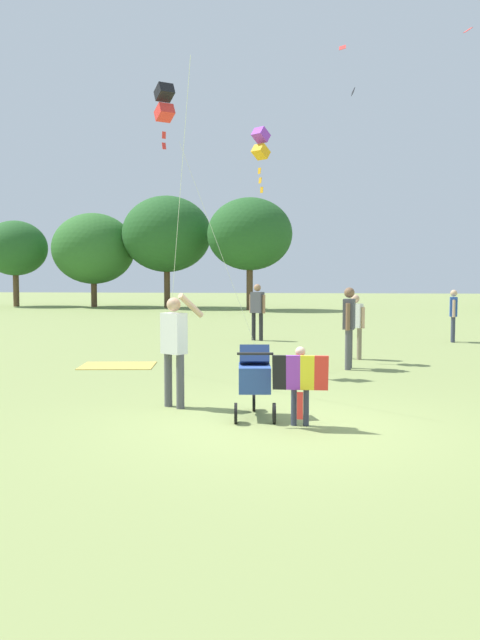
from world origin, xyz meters
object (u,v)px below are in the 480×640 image
at_px(kite_adult_black, 165,104).
at_px(person_back_turned, 257,307).
at_px(person_red_shirt, 453,311).
at_px(person_adult_flyer, 174,341).
at_px(person_couple_left, 349,321).
at_px(stroller, 254,374).
at_px(person_sitting_far, 355,321).
at_px(kite_orange_delta, 260,145).
at_px(child_with_butterfly_kite, 300,378).
at_px(picnic_blanket, 118,366).

height_order(kite_adult_black, person_back_turned, kite_adult_black).
bearing_deg(person_red_shirt, person_adult_flyer, -122.21).
bearing_deg(person_red_shirt, person_couple_left, -120.71).
height_order(stroller, person_couple_left, person_couple_left).
distance_m(person_red_shirt, person_sitting_far, 5.29).
height_order(person_couple_left, person_back_turned, person_couple_left).
xyz_separation_m(person_sitting_far, person_back_turned, (-2.61, 4.10, 0.11)).
relative_size(kite_orange_delta, person_back_turned, 3.16).
height_order(child_with_butterfly_kite, stroller, child_with_butterfly_kite).
height_order(person_adult_flyer, person_couple_left, person_adult_flyer).
bearing_deg(person_adult_flyer, picnic_blanket, 116.63).
bearing_deg(person_back_turned, stroller, -86.14).
bearing_deg(person_adult_flyer, person_back_turned, 86.88).
xyz_separation_m(stroller, kite_adult_black, (-2.13, 4.07, 4.83)).
xyz_separation_m(person_adult_flyer, person_couple_left, (2.90, 4.27, 0.02)).
distance_m(person_couple_left, person_back_turned, 6.18).
xyz_separation_m(stroller, person_back_turned, (-0.71, 10.51, 0.40)).
height_order(child_with_butterfly_kite, person_sitting_far, person_sitting_far).
height_order(kite_orange_delta, person_sitting_far, kite_orange_delta).
bearing_deg(person_red_shirt, person_sitting_far, -127.29).
height_order(child_with_butterfly_kite, person_adult_flyer, person_adult_flyer).
bearing_deg(picnic_blanket, person_red_shirt, 34.64).
xyz_separation_m(kite_adult_black, kite_orange_delta, (1.79, 2.16, -0.42)).
relative_size(kite_orange_delta, person_sitting_far, 3.53).
bearing_deg(person_red_shirt, person_back_turned, -178.88).
bearing_deg(person_back_turned, kite_adult_black, -102.45).
bearing_deg(child_with_butterfly_kite, kite_adult_black, 121.27).
relative_size(person_adult_flyer, person_back_turned, 1.02).
xyz_separation_m(person_couple_left, picnic_blanket, (-5.02, -0.03, -1.02)).
distance_m(child_with_butterfly_kite, picnic_blanket, 6.66).
bearing_deg(picnic_blanket, stroller, -54.71).
relative_size(person_couple_left, picnic_blanket, 1.09).
xyz_separation_m(stroller, person_sitting_far, (1.90, 6.42, 0.30)).
height_order(person_couple_left, picnic_blanket, person_couple_left).
height_order(stroller, person_sitting_far, person_sitting_far).
xyz_separation_m(child_with_butterfly_kite, kite_adult_black, (-2.78, 4.57, 4.80)).
relative_size(kite_adult_black, person_couple_left, 3.36).
height_order(stroller, kite_orange_delta, kite_orange_delta).
relative_size(person_sitting_far, person_back_turned, 0.89).
bearing_deg(kite_orange_delta, person_sitting_far, 4.66).
xyz_separation_m(kite_adult_black, person_red_shirt, (7.24, 6.56, -4.52)).
bearing_deg(kite_adult_black, person_red_shirt, 42.18).
height_order(child_with_butterfly_kite, picnic_blanket, child_with_butterfly_kite).
bearing_deg(person_back_turned, person_sitting_far, -57.54).
xyz_separation_m(person_couple_left, person_back_turned, (-2.35, 5.71, -0.01)).
xyz_separation_m(kite_orange_delta, picnic_blanket, (-3.04, -1.47, -5.01)).
distance_m(person_red_shirt, picnic_blanket, 10.35).
distance_m(person_adult_flyer, kite_orange_delta, 7.03).
distance_m(person_sitting_far, person_couple_left, 1.64).
bearing_deg(person_couple_left, person_adult_flyer, -124.18).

